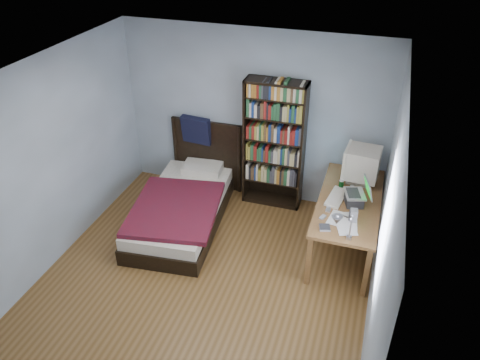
% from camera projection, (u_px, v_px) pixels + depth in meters
% --- Properties ---
extents(room, '(4.20, 4.24, 2.50)m').
position_uv_depth(room, '(199.00, 197.00, 4.88)').
color(room, brown).
rests_on(room, ground).
extents(desk, '(0.75, 1.71, 0.73)m').
position_uv_depth(desk, '(351.00, 200.00, 6.30)').
color(desk, brown).
rests_on(desk, floor).
extents(crt_monitor, '(0.46, 0.42, 0.50)m').
position_uv_depth(crt_monitor, '(361.00, 164.00, 5.95)').
color(crt_monitor, beige).
rests_on(crt_monitor, desk).
extents(laptop, '(0.37, 0.35, 0.37)m').
position_uv_depth(laptop, '(356.00, 197.00, 5.62)').
color(laptop, '#2D2D30').
rests_on(laptop, desk).
extents(desk_lamp, '(0.22, 0.48, 0.56)m').
position_uv_depth(desk_lamp, '(339.00, 222.00, 4.63)').
color(desk_lamp, '#99999E').
rests_on(desk_lamp, desk).
extents(keyboard, '(0.25, 0.48, 0.04)m').
position_uv_depth(keyboard, '(336.00, 197.00, 5.77)').
color(keyboard, beige).
rests_on(keyboard, desk).
extents(speaker, '(0.09, 0.09, 0.16)m').
position_uv_depth(speaker, '(354.00, 215.00, 5.34)').
color(speaker, gray).
rests_on(speaker, desk).
extents(soda_can, '(0.06, 0.06, 0.11)m').
position_uv_depth(soda_can, '(341.00, 185.00, 5.94)').
color(soda_can, black).
rests_on(soda_can, desk).
extents(mouse, '(0.06, 0.11, 0.04)m').
position_uv_depth(mouse, '(352.00, 187.00, 5.97)').
color(mouse, silver).
rests_on(mouse, desk).
extents(phone_silver, '(0.06, 0.11, 0.02)m').
position_uv_depth(phone_silver, '(328.00, 209.00, 5.57)').
color(phone_silver, silver).
rests_on(phone_silver, desk).
extents(phone_grey, '(0.08, 0.10, 0.02)m').
position_uv_depth(phone_grey, '(323.00, 217.00, 5.44)').
color(phone_grey, gray).
rests_on(phone_grey, desk).
extents(external_drive, '(0.14, 0.14, 0.02)m').
position_uv_depth(external_drive, '(325.00, 228.00, 5.26)').
color(external_drive, gray).
rests_on(external_drive, desk).
extents(bookshelf, '(0.84, 0.30, 1.88)m').
position_uv_depth(bookshelf, '(274.00, 145.00, 6.53)').
color(bookshelf, black).
rests_on(bookshelf, floor).
extents(bed, '(1.31, 2.17, 1.16)m').
position_uv_depth(bed, '(184.00, 204.00, 6.52)').
color(bed, black).
rests_on(bed, floor).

